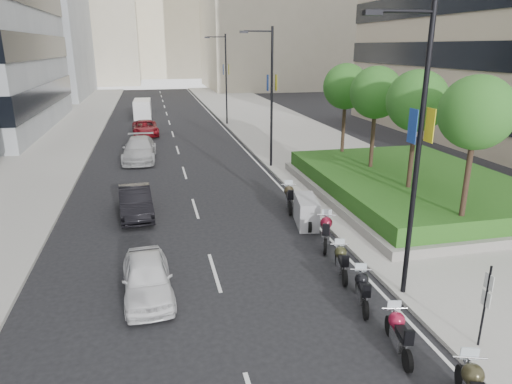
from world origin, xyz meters
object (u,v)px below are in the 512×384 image
object	(u,v)px
parking_sign	(485,302)
motorcycle_6	(289,197)
lamp_post_0	(414,144)
car_b	(135,202)
lamp_post_2	(225,75)
motorcycle_2	(362,289)
delivery_van	(143,110)
motorcycle_5	(306,212)
motorcycle_1	(398,333)
lamp_post_1	(269,91)
car_c	(139,149)
motorcycle_3	(341,261)
motorcycle_4	(326,231)
car_d	(145,128)
car_a	(147,278)

from	to	relation	value
parking_sign	motorcycle_6	bearing A→B (deg)	98.20
lamp_post_0	car_b	size ratio (longest dim) A/B	2.13
lamp_post_2	motorcycle_2	bearing A→B (deg)	-92.31
lamp_post_2	delivery_van	world-z (taller)	lamp_post_2
motorcycle_5	delivery_van	distance (m)	36.31
parking_sign	motorcycle_1	distance (m)	2.37
lamp_post_1	motorcycle_1	xyz separation A→B (m)	(-1.49, -19.55, -4.51)
parking_sign	car_c	size ratio (longest dim) A/B	0.45
motorcycle_5	motorcycle_1	bearing A→B (deg)	-173.71
lamp_post_2	delivery_van	xyz separation A→B (m)	(-8.40, 7.13, -4.13)
motorcycle_2	car_b	bearing A→B (deg)	52.47
motorcycle_3	car_c	bearing A→B (deg)	33.40
lamp_post_1	motorcycle_5	world-z (taller)	lamp_post_1
motorcycle_6	motorcycle_3	bearing A→B (deg)	-168.94
lamp_post_0	motorcycle_3	distance (m)	5.03
lamp_post_1	motorcycle_4	world-z (taller)	lamp_post_1
lamp_post_0	car_d	xyz separation A→B (m)	(-8.10, 31.01, -4.39)
motorcycle_3	car_c	xyz separation A→B (m)	(-7.21, 19.39, 0.26)
motorcycle_5	car_d	size ratio (longest dim) A/B	0.47
car_d	delivery_van	size ratio (longest dim) A/B	1.00
motorcycle_1	motorcycle_4	size ratio (longest dim) A/B	0.94
lamp_post_0	motorcycle_2	bearing A→B (deg)	-171.13
delivery_van	motorcycle_6	bearing A→B (deg)	-75.99
motorcycle_6	delivery_van	size ratio (longest dim) A/B	0.47
lamp_post_0	car_a	distance (m)	9.31
lamp_post_0	motorcycle_1	world-z (taller)	lamp_post_0
lamp_post_2	car_d	world-z (taller)	lamp_post_2
motorcycle_4	car_b	size ratio (longest dim) A/B	0.52
motorcycle_2	car_a	bearing A→B (deg)	89.06
car_d	car_b	bearing A→B (deg)	-94.20
lamp_post_2	motorcycle_5	size ratio (longest dim) A/B	3.96
lamp_post_1	motorcycle_6	xyz separation A→B (m)	(-1.05, -8.15, -4.45)
motorcycle_6	delivery_van	xyz separation A→B (m)	(-7.35, 33.28, 0.32)
parking_sign	motorcycle_3	distance (m)	5.23
lamp_post_1	motorcycle_5	size ratio (longest dim) A/B	3.96
parking_sign	car_d	distance (m)	35.12
delivery_van	lamp_post_1	bearing A→B (deg)	-69.96
lamp_post_0	delivery_van	size ratio (longest dim) A/B	1.86
lamp_post_1	motorcycle_2	xyz separation A→B (m)	(-1.42, -17.22, -4.52)
lamp_post_0	motorcycle_5	bearing A→B (deg)	98.05
lamp_post_0	car_a	xyz separation A→B (m)	(-7.99, 1.86, -4.41)
lamp_post_0	car_d	size ratio (longest dim) A/B	1.86
motorcycle_2	motorcycle_3	world-z (taller)	motorcycle_2
lamp_post_1	motorcycle_6	distance (m)	9.34
lamp_post_1	car_a	bearing A→B (deg)	-117.81
motorcycle_5	motorcycle_6	size ratio (longest dim) A/B	1.00
car_a	delivery_van	size ratio (longest dim) A/B	0.80
lamp_post_0	motorcycle_1	distance (m)	5.40
parking_sign	motorcycle_1	size ratio (longest dim) A/B	1.22
lamp_post_2	car_d	size ratio (longest dim) A/B	1.86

